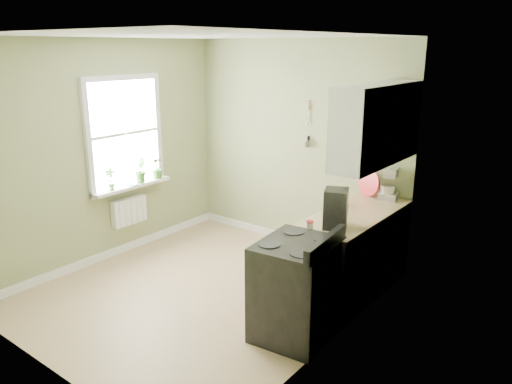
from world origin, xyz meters
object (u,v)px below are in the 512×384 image
Objects in this scene: kettle at (341,197)px; coffee_maker at (335,209)px; stove at (297,289)px; stand_mixer at (391,184)px.

kettle is 0.52× the size of coffee_maker.
stove is 2.58× the size of stand_mixer.
coffee_maker reaches higher than kettle.
coffee_maker is (0.28, -0.63, 0.08)m from kettle.
kettle is (-0.31, -0.62, -0.07)m from stand_mixer.
kettle is (-0.23, 1.21, 0.54)m from stove.
kettle is at bearing -116.56° from stand_mixer.
stand_mixer is (0.08, 1.83, 0.61)m from stove.
kettle is at bearing 113.91° from coffee_maker.
stand_mixer reaches higher than kettle.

